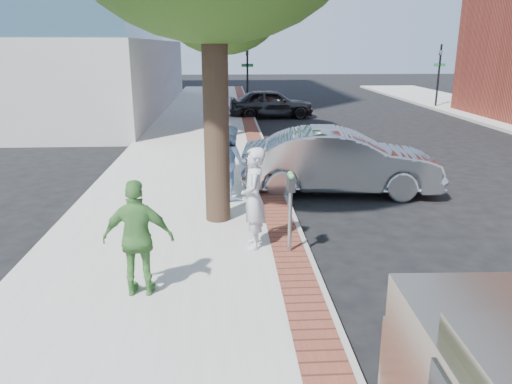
{
  "coord_description": "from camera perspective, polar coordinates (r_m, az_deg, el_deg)",
  "views": [
    {
      "loc": [
        -0.39,
        -8.24,
        3.73
      ],
      "look_at": [
        0.12,
        0.33,
        1.2
      ],
      "focal_mm": 35.0,
      "sensor_mm": 36.0,
      "label": 1
    }
  ],
  "objects": [
    {
      "name": "ground",
      "position": [
        9.06,
        -0.62,
        -7.91
      ],
      "size": [
        120.0,
        120.0,
        0.0
      ],
      "primitive_type": "plane",
      "color": "black",
      "rests_on": "ground"
    },
    {
      "name": "sidewalk",
      "position": [
        16.69,
        -7.14,
        3.64
      ],
      "size": [
        5.0,
        60.0,
        0.15
      ],
      "primitive_type": "cube",
      "color": "#9E9991",
      "rests_on": "ground"
    },
    {
      "name": "brick_strip",
      "position": [
        16.67,
        0.43,
        4.03
      ],
      "size": [
        0.6,
        60.0,
        0.01
      ],
      "primitive_type": "cube",
      "color": "brown",
      "rests_on": "sidewalk"
    },
    {
      "name": "curb",
      "position": [
        16.71,
        1.63,
        3.78
      ],
      "size": [
        0.1,
        60.0,
        0.15
      ],
      "primitive_type": "cube",
      "color": "gray",
      "rests_on": "ground"
    },
    {
      "name": "office_base",
      "position": [
        32.81,
        -26.6,
        11.72
      ],
      "size": [
        18.2,
        22.2,
        4.0
      ],
      "primitive_type": "cube",
      "color": "gray",
      "rests_on": "ground"
    },
    {
      "name": "signal_near",
      "position": [
        30.31,
        -0.99,
        13.62
      ],
      "size": [
        0.7,
        0.15,
        3.8
      ],
      "color": "black",
      "rests_on": "ground"
    },
    {
      "name": "signal_far",
      "position": [
        32.91,
        20.19,
        12.87
      ],
      "size": [
        0.7,
        0.15,
        3.8
      ],
      "color": "black",
      "rests_on": "ground"
    },
    {
      "name": "tree_far",
      "position": [
        20.3,
        -3.96,
        20.81
      ],
      "size": [
        4.8,
        4.8,
        7.14
      ],
      "color": "black",
      "rests_on": "sidewalk"
    },
    {
      "name": "parking_meter",
      "position": [
        8.75,
        3.96,
        -0.41
      ],
      "size": [
        0.12,
        0.32,
        1.47
      ],
      "color": "gray",
      "rests_on": "sidewalk"
    },
    {
      "name": "person_gray",
      "position": [
        8.98,
        -0.28,
        -0.74
      ],
      "size": [
        0.48,
        0.7,
        1.86
      ],
      "primitive_type": "imported",
      "rotation": [
        0.0,
        0.0,
        -1.62
      ],
      "color": "#B3B3B8",
      "rests_on": "sidewalk"
    },
    {
      "name": "person_officer",
      "position": [
        12.02,
        -2.88,
        3.45
      ],
      "size": [
        0.96,
        1.06,
        1.77
      ],
      "primitive_type": "imported",
      "rotation": [
        0.0,
        0.0,
        1.99
      ],
      "color": "#8CB2D9",
      "rests_on": "sidewalk"
    },
    {
      "name": "person_green",
      "position": [
        7.49,
        -13.3,
        -5.2
      ],
      "size": [
        1.04,
        0.46,
        1.76
      ],
      "primitive_type": "imported",
      "rotation": [
        0.0,
        0.0,
        3.11
      ],
      "color": "#48833B",
      "rests_on": "sidewalk"
    },
    {
      "name": "sedan_silver",
      "position": [
        13.16,
        9.59,
        3.47
      ],
      "size": [
        5.22,
        2.3,
        1.67
      ],
      "primitive_type": "imported",
      "rotation": [
        0.0,
        0.0,
        1.46
      ],
      "color": "#A7AAAE",
      "rests_on": "ground"
    },
    {
      "name": "bg_car",
      "position": [
        26.96,
        1.73,
        10.1
      ],
      "size": [
        4.56,
        2.0,
        1.53
      ],
      "primitive_type": "imported",
      "rotation": [
        0.0,
        0.0,
        1.62
      ],
      "color": "black",
      "rests_on": "ground"
    }
  ]
}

